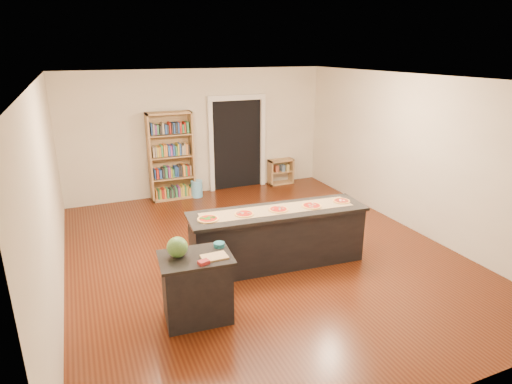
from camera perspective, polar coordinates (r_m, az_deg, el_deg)
name	(u,v)px	position (r m, az deg, el deg)	size (l,w,h in m)	color
room	(261,171)	(6.64, 0.67, 2.77)	(6.00, 7.00, 2.80)	beige
doorway	(237,139)	(10.13, -2.54, 7.14)	(1.40, 0.09, 2.21)	black
kitchen_island	(278,237)	(6.63, 2.91, -6.01)	(2.72, 0.74, 0.90)	black
side_counter	(197,287)	(5.41, -7.89, -12.49)	(0.87, 0.63, 0.86)	black
bookshelf	(171,156)	(9.58, -11.26, 4.68)	(0.97, 0.34, 1.93)	tan
low_shelf	(281,172)	(10.64, 3.33, 2.74)	(0.62, 0.27, 0.62)	tan
waste_bin	(197,189)	(9.79, -7.91, 0.45)	(0.26, 0.26, 0.38)	#68B8E8
kraft_paper	(278,209)	(6.48, 2.89, -2.31)	(2.36, 0.43, 0.00)	tan
watermelon	(177,247)	(5.17, -10.45, -7.25)	(0.25, 0.25, 0.25)	#144214
cutting_board	(214,257)	(5.14, -5.58, -8.60)	(0.31, 0.20, 0.02)	tan
package_red	(204,262)	(5.01, -6.99, -9.29)	(0.12, 0.09, 0.04)	maroon
package_teal	(219,245)	(5.40, -4.95, -7.02)	(0.14, 0.14, 0.05)	#195966
pizza_a	(208,219)	(6.12, -6.41, -3.59)	(0.30, 0.30, 0.02)	#D6AB52
pizza_b	(244,214)	(6.27, -1.60, -2.93)	(0.31, 0.31, 0.02)	#D6AB52
pizza_c	(278,209)	(6.44, 3.00, -2.32)	(0.29, 0.29, 0.02)	#D6AB52
pizza_d	(312,206)	(6.64, 7.43, -1.82)	(0.30, 0.30, 0.02)	#D6AB52
pizza_e	(341,201)	(6.92, 11.32, -1.17)	(0.27, 0.27, 0.02)	#D6AB52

